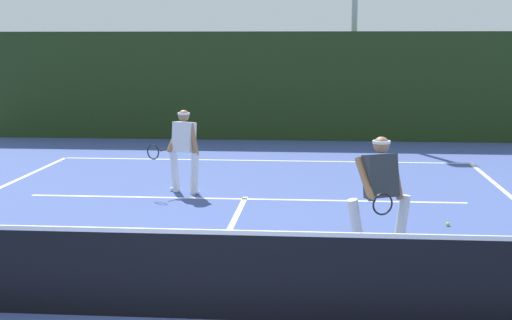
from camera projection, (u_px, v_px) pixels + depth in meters
The scene contains 9 objects.
ground_plane at pixel (186, 318), 8.13m from camera, with size 80.00×80.00×0.00m, color #3E5194.
court_line_baseline_far at pixel (263, 161), 18.77m from camera, with size 10.12×0.10×0.01m, color white.
court_line_service at pixel (245, 199), 14.23m from camera, with size 8.25×0.10×0.01m, color white.
court_line_centre at pixel (224, 241), 11.27m from camera, with size 0.10×6.40×0.01m, color white.
tennis_net at pixel (186, 273), 8.05m from camera, with size 11.09×0.09×1.08m.
player_near at pixel (380, 191), 10.31m from camera, with size 0.95×1.00×1.68m.
player_far at pixel (184, 147), 14.67m from camera, with size 1.02×0.79×1.64m.
tennis_ball at pixel (448, 224), 12.15m from camera, with size 0.07×0.07×0.07m, color #D1E033.
back_fence_windscreen at pixel (274, 86), 22.40m from camera, with size 17.67×0.12×3.22m, color #203315.
Camera 1 is at (1.42, -7.66, 2.96)m, focal length 53.02 mm.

